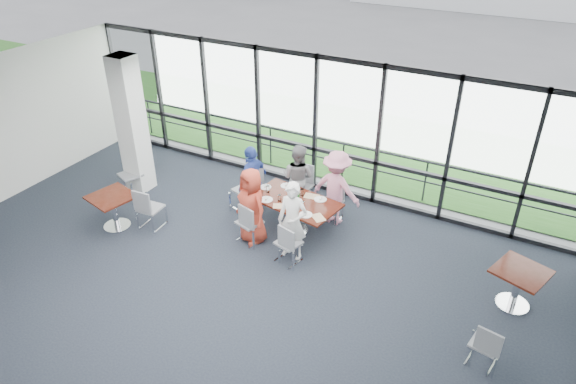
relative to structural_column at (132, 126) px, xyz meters
The scene contains 38 objects.
floor 4.96m from the structural_column, 39.81° to the right, with size 12.00×10.00×0.02m, color black.
ceiling 4.95m from the structural_column, 39.81° to the right, with size 12.00×10.00×0.04m, color white.
curtain_wall_back 4.12m from the structural_column, 29.05° to the left, with size 12.00×0.10×3.20m, color white.
structural_column is the anchor object (origin of this frame).
apron 8.04m from the structural_column, 62.78° to the left, with size 80.00×70.00×0.02m, color slate.
grass_strip 6.36m from the structural_column, 54.25° to the left, with size 80.00×5.00×0.01m, color #22561A.
guard_rail 4.57m from the structural_column, 35.84° to the left, with size 0.06×0.06×12.00m, color #2D2D33.
main_table 4.18m from the structural_column, ahead, with size 1.92×1.27×0.75m.
side_table_left 1.91m from the structural_column, 66.35° to the right, with size 1.00×1.00×0.75m.
side_table_right 8.45m from the structural_column, ahead, with size 1.02×1.02×0.75m.
diner_near_left 3.58m from the structural_column, ahead, with size 0.78×0.51×1.60m, color #B63926.
diner_near_right 4.53m from the structural_column, ahead, with size 0.59×0.43×1.61m, color white.
diner_far_left 3.91m from the structural_column, 14.54° to the left, with size 0.75×0.46×1.54m, color slate.
diner_far_right 4.79m from the structural_column, 10.36° to the left, with size 1.07×0.55×1.65m, color pink.
diner_end 3.07m from the structural_column, ahead, with size 0.95×0.52×1.62m, color #2C469F.
chair_main_nl 3.66m from the structural_column, 10.09° to the right, with size 0.44×0.44×0.89m, color gray, non-canonical shape.
chair_main_nr 4.65m from the structural_column, 10.63° to the right, with size 0.42×0.42×0.86m, color gray, non-canonical shape.
chair_main_fl 4.04m from the structural_column, 17.08° to the left, with size 0.44×0.44×0.90m, color gray, non-canonical shape.
chair_main_fr 4.80m from the structural_column, 10.94° to the left, with size 0.41×0.41×0.85m, color gray, non-canonical shape.
chair_main_end 2.97m from the structural_column, ahead, with size 0.48×0.48×0.98m, color gray, non-canonical shape.
chair_spare_la 2.10m from the structural_column, 40.61° to the right, with size 0.44×0.44×0.91m, color gray, non-canonical shape.
chair_spare_lb 1.16m from the structural_column, 94.09° to the right, with size 0.47×0.47×0.95m, color gray, non-canonical shape.
chair_spare_r 8.39m from the structural_column, 11.42° to the right, with size 0.40×0.40×0.81m, color gray, non-canonical shape.
plate_nl 3.65m from the structural_column, ahead, with size 0.27×0.27×0.01m, color white.
plate_nr 4.58m from the structural_column, ahead, with size 0.26×0.26×0.01m, color white.
plate_fl 3.77m from the structural_column, ahead, with size 0.24×0.24×0.01m, color white.
plate_fr 4.60m from the structural_column, ahead, with size 0.26×0.26×0.01m, color white.
plate_end 3.40m from the structural_column, ahead, with size 0.24×0.24×0.01m, color white.
tumbler_a 3.88m from the structural_column, ahead, with size 0.07×0.07×0.14m, color white.
tumbler_b 4.40m from the structural_column, ahead, with size 0.07×0.07×0.14m, color white.
tumbler_c 4.19m from the structural_column, ahead, with size 0.08×0.08×0.15m, color white.
tumbler_d 3.51m from the structural_column, ahead, with size 0.08×0.08×0.15m, color white.
menu_a 4.00m from the structural_column, ahead, with size 0.27×0.19×0.00m, color beige.
menu_b 4.84m from the structural_column, ahead, with size 0.29×0.21×0.00m, color beige.
menu_c 4.40m from the structural_column, ahead, with size 0.31×0.21×0.00m, color beige.
condiment_caddy 4.22m from the structural_column, ahead, with size 0.10×0.07×0.04m, color black.
ketchup_bottle 4.16m from the structural_column, ahead, with size 0.06×0.06×0.18m, color #A7250B.
green_bottle 4.21m from the structural_column, ahead, with size 0.05×0.05×0.20m, color #23792D.
Camera 1 is at (4.49, -4.73, 6.20)m, focal length 32.00 mm.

